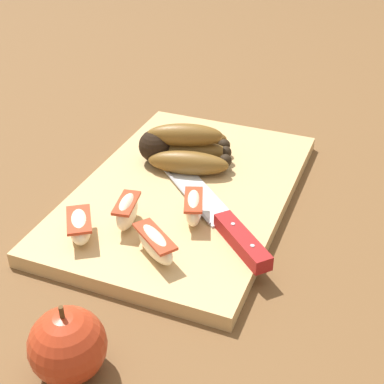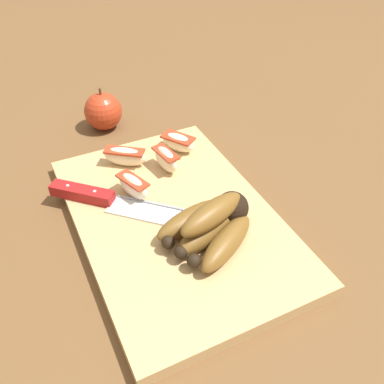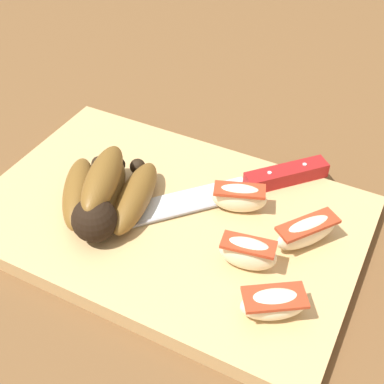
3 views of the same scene
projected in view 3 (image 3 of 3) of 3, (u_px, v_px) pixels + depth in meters
name	position (u px, v px, depth m)	size (l,w,h in m)	color
ground_plane	(168.00, 217.00, 0.59)	(6.00, 6.00, 0.00)	brown
cutting_board	(168.00, 219.00, 0.58)	(0.41, 0.27, 0.02)	tan
banana_bunch	(105.00, 195.00, 0.56)	(0.13, 0.14, 0.06)	black
chefs_knife	(248.00, 186.00, 0.59)	(0.21, 0.22, 0.02)	silver
apple_wedge_near	(307.00, 232.00, 0.52)	(0.06, 0.07, 0.03)	#F4E5C1
apple_wedge_middle	(274.00, 304.00, 0.46)	(0.07, 0.06, 0.03)	#F4E5C1
apple_wedge_far	(248.00, 253.00, 0.50)	(0.06, 0.03, 0.04)	#F4E5C1
apple_wedge_extra	(239.00, 197.00, 0.56)	(0.06, 0.04, 0.04)	#F4E5C1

